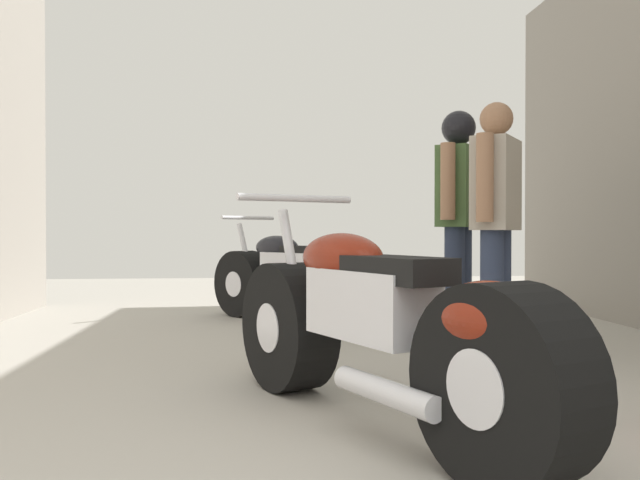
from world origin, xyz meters
TOP-DOWN VIEW (x-y plane):
  - ground_plane at (0.00, 3.04)m, footprint 14.59×14.59m
  - motorcycle_maroon_cruiser at (0.03, 1.85)m, footprint 1.05×1.92m
  - motorcycle_black_naked at (-0.09, 4.76)m, footprint 1.38×1.66m
  - mechanic_in_blue at (1.14, 3.49)m, footprint 0.46×0.58m
  - mechanic_with_helmet at (1.14, 4.28)m, footprint 0.46×0.61m

SIDE VIEW (x-z plane):
  - ground_plane at x=0.00m, z-range 0.00..0.00m
  - motorcycle_black_naked at x=-0.09m, z-range -0.08..0.83m
  - motorcycle_maroon_cruiser at x=0.03m, z-range -0.08..0.86m
  - mechanic_in_blue at x=1.14m, z-range 0.11..1.71m
  - mechanic_with_helmet at x=1.14m, z-range 0.17..1.87m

